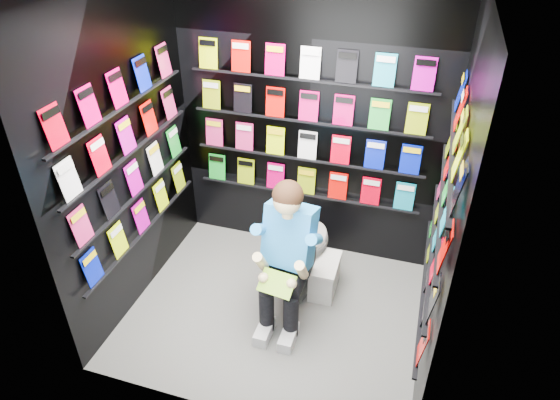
% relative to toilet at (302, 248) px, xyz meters
% --- Properties ---
extents(floor, '(2.40, 2.40, 0.00)m').
position_rel_toilet_xyz_m(floor, '(-0.10, -0.46, -0.37)').
color(floor, '#60615E').
rests_on(floor, ground).
extents(wall_back, '(2.40, 0.04, 2.60)m').
position_rel_toilet_xyz_m(wall_back, '(-0.10, 0.54, 0.93)').
color(wall_back, black).
rests_on(wall_back, floor).
extents(wall_front, '(2.40, 0.04, 2.60)m').
position_rel_toilet_xyz_m(wall_front, '(-0.10, -1.46, 0.93)').
color(wall_front, black).
rests_on(wall_front, floor).
extents(wall_left, '(0.04, 2.00, 2.60)m').
position_rel_toilet_xyz_m(wall_left, '(-1.30, -0.46, 0.93)').
color(wall_left, black).
rests_on(wall_left, floor).
extents(wall_right, '(0.04, 2.00, 2.60)m').
position_rel_toilet_xyz_m(wall_right, '(1.10, -0.46, 0.93)').
color(wall_right, black).
rests_on(wall_right, floor).
extents(comics_back, '(2.10, 0.06, 1.37)m').
position_rel_toilet_xyz_m(comics_back, '(-0.10, 0.51, 0.94)').
color(comics_back, red).
rests_on(comics_back, wall_back).
extents(comics_left, '(0.06, 1.70, 1.37)m').
position_rel_toilet_xyz_m(comics_left, '(-1.27, -0.46, 0.94)').
color(comics_left, red).
rests_on(comics_left, wall_left).
extents(comics_right, '(0.06, 1.70, 1.37)m').
position_rel_toilet_xyz_m(comics_right, '(1.07, -0.46, 0.94)').
color(comics_right, red).
rests_on(comics_right, wall_right).
extents(toilet, '(0.51, 0.80, 0.73)m').
position_rel_toilet_xyz_m(toilet, '(0.00, 0.00, 0.00)').
color(toilet, white).
rests_on(toilet, floor).
extents(longbox, '(0.22, 0.39, 0.29)m').
position_rel_toilet_xyz_m(longbox, '(0.23, -0.08, -0.22)').
color(longbox, silver).
rests_on(longbox, floor).
extents(longbox_lid, '(0.24, 0.41, 0.03)m').
position_rel_toilet_xyz_m(longbox_lid, '(0.23, -0.08, -0.06)').
color(longbox_lid, silver).
rests_on(longbox_lid, longbox).
extents(reader, '(0.62, 0.83, 1.41)m').
position_rel_toilet_xyz_m(reader, '(0.00, -0.38, 0.41)').
color(reader, '#1A81E0').
rests_on(reader, toilet).
extents(held_comic, '(0.29, 0.19, 0.11)m').
position_rel_toilet_xyz_m(held_comic, '(0.00, -0.73, 0.21)').
color(held_comic, '#179928').
rests_on(held_comic, reader).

